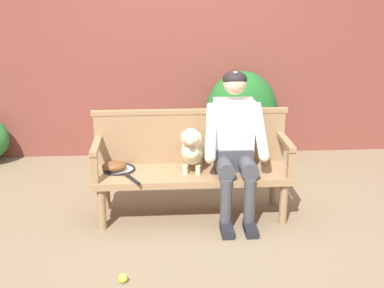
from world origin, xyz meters
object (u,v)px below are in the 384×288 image
(garden_bench, at_px, (192,177))
(baseball_glove, at_px, (114,166))
(dog_on_bench, at_px, (192,149))
(tennis_ball, at_px, (123,278))
(person_seated, at_px, (235,141))
(tennis_racket, at_px, (120,170))

(garden_bench, height_order, baseball_glove, baseball_glove)
(dog_on_bench, height_order, baseball_glove, dog_on_bench)
(dog_on_bench, bearing_deg, tennis_ball, -118.83)
(person_seated, distance_m, baseball_glove, 1.07)
(garden_bench, relative_size, person_seated, 1.32)
(tennis_racket, xyz_separation_m, baseball_glove, (-0.05, 0.00, 0.04))
(tennis_racket, height_order, baseball_glove, baseball_glove)
(baseball_glove, relative_size, tennis_ball, 3.33)
(dog_on_bench, relative_size, tennis_racket, 0.74)
(dog_on_bench, xyz_separation_m, baseball_glove, (-0.68, 0.06, -0.17))
(garden_bench, xyz_separation_m, baseball_glove, (-0.68, 0.04, 0.10))
(garden_bench, bearing_deg, person_seated, -2.33)
(garden_bench, relative_size, tennis_racket, 3.01)
(dog_on_bench, height_order, tennis_ball, dog_on_bench)
(tennis_racket, relative_size, baseball_glove, 2.60)
(garden_bench, bearing_deg, baseball_glove, 176.32)
(tennis_racket, bearing_deg, garden_bench, -3.95)
(person_seated, relative_size, tennis_ball, 19.70)
(garden_bench, distance_m, baseball_glove, 0.69)
(baseball_glove, bearing_deg, garden_bench, -10.88)
(dog_on_bench, distance_m, tennis_ball, 1.31)
(tennis_ball, bearing_deg, tennis_racket, 93.68)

